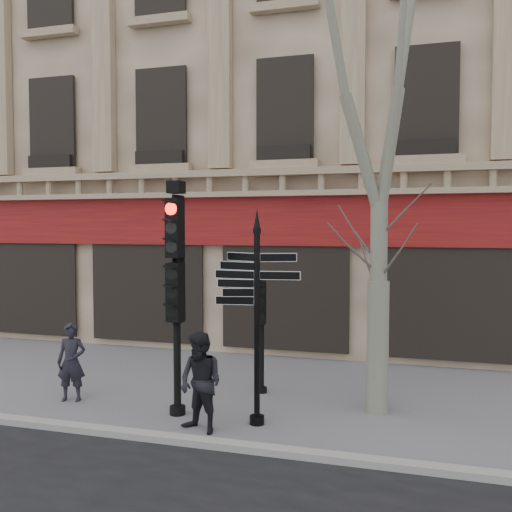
{
  "coord_description": "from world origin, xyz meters",
  "views": [
    {
      "loc": [
        3.52,
        -9.58,
        3.46
      ],
      "look_at": [
        0.49,
        0.6,
        2.9
      ],
      "focal_mm": 40.0,
      "sensor_mm": 36.0,
      "label": 1
    }
  ],
  "objects_px": {
    "traffic_signal_secondary": "(262,315)",
    "plane_tree": "(381,49)",
    "traffic_signal_main": "(177,268)",
    "pedestrian_a": "(71,362)",
    "pedestrian_b": "(201,383)",
    "fingerpost": "(257,280)"
  },
  "relations": [
    {
      "from": "fingerpost",
      "to": "traffic_signal_secondary",
      "type": "distance_m",
      "value": 2.1
    },
    {
      "from": "traffic_signal_main",
      "to": "pedestrian_a",
      "type": "height_order",
      "value": "traffic_signal_main"
    },
    {
      "from": "traffic_signal_secondary",
      "to": "plane_tree",
      "type": "distance_m",
      "value": 5.59
    },
    {
      "from": "traffic_signal_main",
      "to": "plane_tree",
      "type": "xyz_separation_m",
      "value": [
        3.51,
        1.19,
        3.95
      ]
    },
    {
      "from": "plane_tree",
      "to": "pedestrian_b",
      "type": "relative_size",
      "value": 5.62
    },
    {
      "from": "fingerpost",
      "to": "plane_tree",
      "type": "xyz_separation_m",
      "value": [
        1.96,
        1.27,
        4.12
      ]
    },
    {
      "from": "fingerpost",
      "to": "traffic_signal_secondary",
      "type": "bearing_deg",
      "value": 105.58
    },
    {
      "from": "pedestrian_a",
      "to": "plane_tree",
      "type": "bearing_deg",
      "value": -5.82
    },
    {
      "from": "pedestrian_b",
      "to": "traffic_signal_main",
      "type": "bearing_deg",
      "value": 156.3
    },
    {
      "from": "traffic_signal_main",
      "to": "pedestrian_a",
      "type": "relative_size",
      "value": 2.76
    },
    {
      "from": "plane_tree",
      "to": "pedestrian_b",
      "type": "height_order",
      "value": "plane_tree"
    },
    {
      "from": "plane_tree",
      "to": "pedestrian_a",
      "type": "distance_m",
      "value": 8.36
    },
    {
      "from": "traffic_signal_main",
      "to": "pedestrian_a",
      "type": "xyz_separation_m",
      "value": [
        -2.36,
        0.17,
        -1.93
      ]
    },
    {
      "from": "fingerpost",
      "to": "traffic_signal_main",
      "type": "distance_m",
      "value": 1.56
    },
    {
      "from": "plane_tree",
      "to": "pedestrian_b",
      "type": "bearing_deg",
      "value": -145.37
    },
    {
      "from": "fingerpost",
      "to": "pedestrian_a",
      "type": "relative_size",
      "value": 2.43
    },
    {
      "from": "traffic_signal_secondary",
      "to": "pedestrian_b",
      "type": "xyz_separation_m",
      "value": [
        -0.35,
        -2.48,
        -0.79
      ]
    },
    {
      "from": "pedestrian_a",
      "to": "pedestrian_b",
      "type": "bearing_deg",
      "value": -31.54
    },
    {
      "from": "fingerpost",
      "to": "pedestrian_b",
      "type": "xyz_separation_m",
      "value": [
        -0.79,
        -0.64,
        -1.68
      ]
    },
    {
      "from": "traffic_signal_main",
      "to": "pedestrian_b",
      "type": "relative_size",
      "value": 2.53
    },
    {
      "from": "fingerpost",
      "to": "pedestrian_b",
      "type": "distance_m",
      "value": 1.97
    },
    {
      "from": "traffic_signal_secondary",
      "to": "plane_tree",
      "type": "height_order",
      "value": "plane_tree"
    }
  ]
}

